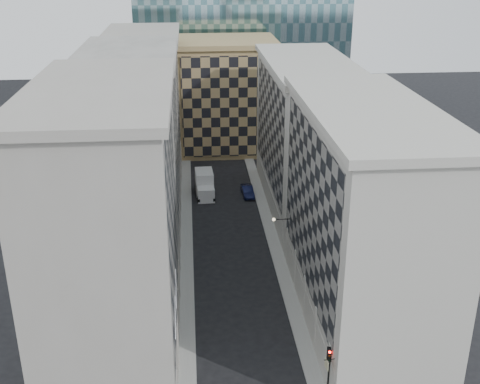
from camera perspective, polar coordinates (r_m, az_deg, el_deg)
sidewalk_west at (r=71.68m, az=-5.09°, el=-5.30°), size 1.50×100.00×0.15m
sidewalk_east at (r=72.31m, az=3.29°, el=-4.98°), size 1.50×100.00×0.15m
bldg_left_a at (r=49.85m, az=-11.97°, el=-3.65°), size 10.80×22.80×23.70m
bldg_left_b at (r=70.34m, az=-10.01°, el=3.86°), size 10.80×22.80×22.70m
bldg_left_c at (r=91.54m, az=-8.93°, el=7.94°), size 10.80×22.80×21.70m
bldg_right_a at (r=55.78m, az=11.40°, el=-2.40°), size 10.80×26.80×20.70m
bldg_right_b at (r=80.50m, az=6.26°, el=5.35°), size 10.80×28.80×19.70m
tan_block at (r=104.35m, az=-1.30°, el=9.20°), size 16.80×14.80×18.80m
flagpoles_left at (r=46.94m, az=-6.13°, el=-10.37°), size 0.10×6.33×2.33m
bracket_lamp at (r=64.16m, az=3.38°, el=-2.61°), size 1.98×0.36×0.36m
traffic_light at (r=49.24m, az=8.47°, el=-15.57°), size 0.53×0.52×4.27m
box_truck at (r=86.00m, az=-3.37°, el=0.64°), size 2.71×6.15×3.32m
dark_car at (r=85.75m, az=0.72°, el=0.09°), size 1.74×4.40×1.42m
shop_sign at (r=47.92m, az=8.23°, el=-15.83°), size 0.87×0.76×0.84m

